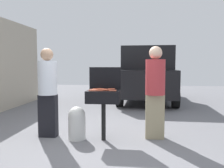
{
  "coord_description": "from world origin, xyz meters",
  "views": [
    {
      "loc": [
        0.92,
        -4.05,
        1.38
      ],
      "look_at": [
        0.38,
        0.69,
        1.0
      ],
      "focal_mm": 38.06,
      "sensor_mm": 36.0,
      "label": 1
    }
  ],
  "objects_px": {
    "person_left": "(48,89)",
    "hot_dog_1": "(95,90)",
    "hot_dog_6": "(96,89)",
    "person_right": "(155,89)",
    "hot_dog_0": "(99,90)",
    "hot_dog_11": "(111,89)",
    "hot_dog_9": "(105,90)",
    "hot_dog_4": "(103,89)",
    "hot_dog_5": "(107,90)",
    "hot_dog_10": "(94,90)",
    "hot_dog_7": "(113,91)",
    "hot_dog_8": "(101,89)",
    "propane_tank": "(77,122)",
    "parked_minivan": "(147,74)",
    "hot_dog_2": "(92,91)",
    "bbq_grill": "(103,98)",
    "hot_dog_3": "(98,89)"
  },
  "relations": [
    {
      "from": "hot_dog_9",
      "to": "hot_dog_4",
      "type": "bearing_deg",
      "value": 121.52
    },
    {
      "from": "hot_dog_1",
      "to": "hot_dog_11",
      "type": "relative_size",
      "value": 1.0
    },
    {
      "from": "hot_dog_0",
      "to": "propane_tank",
      "type": "bearing_deg",
      "value": 164.37
    },
    {
      "from": "hot_dog_5",
      "to": "hot_dog_2",
      "type": "bearing_deg",
      "value": -158.94
    },
    {
      "from": "hot_dog_5",
      "to": "parked_minivan",
      "type": "relative_size",
      "value": 0.03
    },
    {
      "from": "hot_dog_8",
      "to": "propane_tank",
      "type": "relative_size",
      "value": 0.21
    },
    {
      "from": "hot_dog_11",
      "to": "person_left",
      "type": "xyz_separation_m",
      "value": [
        -1.22,
        -0.03,
        -0.01
      ]
    },
    {
      "from": "hot_dog_5",
      "to": "hot_dog_3",
      "type": "bearing_deg",
      "value": 153.76
    },
    {
      "from": "hot_dog_5",
      "to": "person_right",
      "type": "height_order",
      "value": "person_right"
    },
    {
      "from": "person_right",
      "to": "parked_minivan",
      "type": "relative_size",
      "value": 0.39
    },
    {
      "from": "hot_dog_5",
      "to": "hot_dog_7",
      "type": "xyz_separation_m",
      "value": [
        0.11,
        -0.06,
        0.0
      ]
    },
    {
      "from": "hot_dog_7",
      "to": "hot_dog_11",
      "type": "relative_size",
      "value": 1.0
    },
    {
      "from": "hot_dog_3",
      "to": "hot_dog_4",
      "type": "bearing_deg",
      "value": 25.23
    },
    {
      "from": "person_left",
      "to": "hot_dog_1",
      "type": "bearing_deg",
      "value": -22.81
    },
    {
      "from": "hot_dog_6",
      "to": "hot_dog_4",
      "type": "bearing_deg",
      "value": -12.85
    },
    {
      "from": "hot_dog_1",
      "to": "person_left",
      "type": "xyz_separation_m",
      "value": [
        -0.95,
        0.18,
        -0.01
      ]
    },
    {
      "from": "hot_dog_9",
      "to": "hot_dog_10",
      "type": "relative_size",
      "value": 1.0
    },
    {
      "from": "hot_dog_2",
      "to": "hot_dog_9",
      "type": "relative_size",
      "value": 1.0
    },
    {
      "from": "bbq_grill",
      "to": "hot_dog_9",
      "type": "relative_size",
      "value": 7.09
    },
    {
      "from": "hot_dog_11",
      "to": "parked_minivan",
      "type": "height_order",
      "value": "parked_minivan"
    },
    {
      "from": "hot_dog_9",
      "to": "person_right",
      "type": "xyz_separation_m",
      "value": [
        0.91,
        0.23,
        0.0
      ]
    },
    {
      "from": "hot_dog_1",
      "to": "hot_dog_9",
      "type": "xyz_separation_m",
      "value": [
        0.18,
        0.08,
        0.0
      ]
    },
    {
      "from": "hot_dog_6",
      "to": "person_right",
      "type": "bearing_deg",
      "value": 6.36
    },
    {
      "from": "hot_dog_9",
      "to": "person_left",
      "type": "height_order",
      "value": "person_left"
    },
    {
      "from": "hot_dog_8",
      "to": "person_left",
      "type": "height_order",
      "value": "person_left"
    },
    {
      "from": "hot_dog_1",
      "to": "hot_dog_0",
      "type": "bearing_deg",
      "value": -33.13
    },
    {
      "from": "person_left",
      "to": "bbq_grill",
      "type": "bearing_deg",
      "value": -17.18
    },
    {
      "from": "hot_dog_5",
      "to": "hot_dog_7",
      "type": "relative_size",
      "value": 1.0
    },
    {
      "from": "hot_dog_2",
      "to": "hot_dog_7",
      "type": "height_order",
      "value": "same"
    },
    {
      "from": "hot_dog_6",
      "to": "person_left",
      "type": "xyz_separation_m",
      "value": [
        -0.94,
        0.0,
        -0.01
      ]
    },
    {
      "from": "hot_dog_6",
      "to": "hot_dog_7",
      "type": "height_order",
      "value": "same"
    },
    {
      "from": "person_left",
      "to": "parked_minivan",
      "type": "relative_size",
      "value": 0.38
    },
    {
      "from": "hot_dog_0",
      "to": "hot_dog_10",
      "type": "height_order",
      "value": "same"
    },
    {
      "from": "hot_dog_2",
      "to": "person_left",
      "type": "bearing_deg",
      "value": 164.07
    },
    {
      "from": "hot_dog_5",
      "to": "hot_dog_6",
      "type": "xyz_separation_m",
      "value": [
        -0.23,
        0.17,
        0.0
      ]
    },
    {
      "from": "person_right",
      "to": "hot_dog_6",
      "type": "bearing_deg",
      "value": 5.82
    },
    {
      "from": "hot_dog_1",
      "to": "parked_minivan",
      "type": "relative_size",
      "value": 0.03
    },
    {
      "from": "hot_dog_5",
      "to": "hot_dog_10",
      "type": "bearing_deg",
      "value": 172.76
    },
    {
      "from": "parked_minivan",
      "to": "hot_dog_0",
      "type": "bearing_deg",
      "value": 80.41
    },
    {
      "from": "hot_dog_8",
      "to": "propane_tank",
      "type": "distance_m",
      "value": 0.76
    },
    {
      "from": "bbq_grill",
      "to": "hot_dog_9",
      "type": "bearing_deg",
      "value": -9.5
    },
    {
      "from": "hot_dog_4",
      "to": "person_left",
      "type": "xyz_separation_m",
      "value": [
        -1.08,
        0.03,
        -0.01
      ]
    },
    {
      "from": "bbq_grill",
      "to": "hot_dog_4",
      "type": "distance_m",
      "value": 0.17
    },
    {
      "from": "hot_dog_11",
      "to": "propane_tank",
      "type": "bearing_deg",
      "value": -166.04
    },
    {
      "from": "hot_dog_1",
      "to": "hot_dog_9",
      "type": "height_order",
      "value": "same"
    },
    {
      "from": "hot_dog_2",
      "to": "person_left",
      "type": "xyz_separation_m",
      "value": [
        -0.92,
        0.26,
        -0.01
      ]
    },
    {
      "from": "hot_dog_6",
      "to": "person_left",
      "type": "distance_m",
      "value": 0.94
    },
    {
      "from": "hot_dog_1",
      "to": "hot_dog_5",
      "type": "distance_m",
      "value": 0.22
    },
    {
      "from": "hot_dog_6",
      "to": "hot_dog_7",
      "type": "xyz_separation_m",
      "value": [
        0.34,
        -0.23,
        0.0
      ]
    },
    {
      "from": "hot_dog_4",
      "to": "hot_dog_3",
      "type": "bearing_deg",
      "value": -154.77
    }
  ]
}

